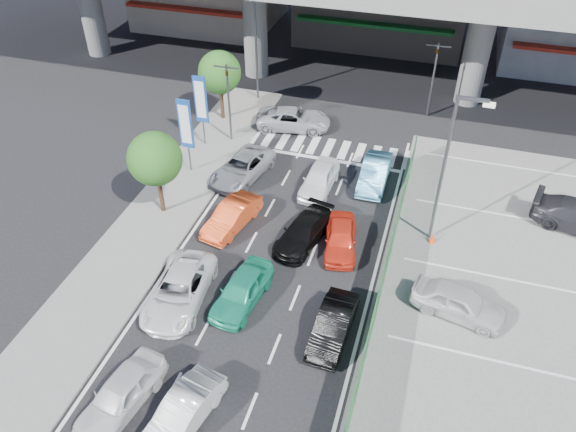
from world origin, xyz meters
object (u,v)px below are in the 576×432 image
(van_white_back_left, at_px, (121,394))
(taxi_teal_mid, at_px, (242,290))
(street_lamp_left, at_px, (258,35))
(hatch_black_mid_right, at_px, (333,326))
(parked_sedan_white, at_px, (459,302))
(street_lamp_right, at_px, (449,160))
(sedan_white_mid_left, at_px, (179,290))
(sedan_black_mid, at_px, (303,232))
(taxi_orange_left, at_px, (232,216))
(traffic_light_left, at_px, (228,84))
(traffic_light_right, at_px, (436,62))
(taxi_orange_right, at_px, (341,238))
(kei_truck_front_right, at_px, (375,173))
(tree_near, at_px, (155,159))
(hatch_white_back_mid, at_px, (183,413))
(signboard_near, at_px, (186,126))
(crossing_wagon_silver, at_px, (294,119))
(tree_far, at_px, (220,72))
(sedan_white_front_mid, at_px, (319,179))
(wagon_silver_front_left, at_px, (242,168))
(signboard_far, at_px, (201,102))
(traffic_cone, at_px, (433,237))

(van_white_back_left, xyz_separation_m, taxi_teal_mid, (2.43, 6.26, 0.00))
(street_lamp_left, height_order, hatch_black_mid_right, street_lamp_left)
(van_white_back_left, xyz_separation_m, parked_sedan_white, (11.71, 8.28, 0.07))
(street_lamp_right, bearing_deg, sedan_white_mid_left, -143.68)
(hatch_black_mid_right, relative_size, sedan_black_mid, 0.92)
(taxi_orange_left, bearing_deg, traffic_light_left, 124.16)
(traffic_light_right, bearing_deg, taxi_teal_mid, -107.11)
(taxi_orange_right, xyz_separation_m, kei_truck_front_right, (0.61, 6.07, 0.04))
(sedan_black_mid, bearing_deg, sedan_white_mid_left, -114.62)
(tree_near, height_order, hatch_white_back_mid, tree_near)
(signboard_near, height_order, crossing_wagon_silver, signboard_near)
(tree_far, relative_size, kei_truck_front_right, 1.15)
(street_lamp_right, xyz_separation_m, taxi_orange_left, (-10.16, -2.06, -4.11))
(hatch_black_mid_right, bearing_deg, sedan_white_front_mid, 110.34)
(sedan_white_front_mid, relative_size, kei_truck_front_right, 0.96)
(street_lamp_right, bearing_deg, wagon_silver_front_left, 168.20)
(signboard_far, bearing_deg, crossing_wagon_silver, 38.00)
(street_lamp_right, distance_m, tree_near, 14.38)
(traffic_light_left, relative_size, sedan_black_mid, 1.23)
(traffic_light_right, distance_m, sedan_white_front_mid, 12.07)
(hatch_white_back_mid, distance_m, sedan_white_mid_left, 6.12)
(hatch_white_back_mid, distance_m, parked_sedan_white, 12.40)
(hatch_white_back_mid, xyz_separation_m, sedan_white_front_mid, (1.05, 15.66, 0.04))
(taxi_teal_mid, bearing_deg, signboard_near, 133.37)
(sedan_black_mid, xyz_separation_m, sedan_white_front_mid, (-0.38, 4.63, 0.07))
(taxi_teal_mid, height_order, sedan_black_mid, taxi_teal_mid)
(traffic_light_right, distance_m, taxi_orange_left, 17.59)
(traffic_light_left, height_order, crossing_wagon_silver, traffic_light_left)
(van_white_back_left, xyz_separation_m, traffic_cone, (10.21, 12.75, -0.32))
(sedan_white_mid_left, height_order, taxi_teal_mid, taxi_teal_mid)
(taxi_orange_left, relative_size, wagon_silver_front_left, 0.85)
(traffic_cone, bearing_deg, sedan_white_mid_left, -145.00)
(hatch_white_back_mid, distance_m, crossing_wagon_silver, 21.99)
(tree_near, distance_m, sedan_white_front_mid, 9.16)
(sedan_white_mid_left, distance_m, crossing_wagon_silver, 16.41)
(street_lamp_right, distance_m, sedan_white_mid_left, 13.61)
(taxi_teal_mid, distance_m, sedan_white_front_mid, 9.44)
(crossing_wagon_silver, bearing_deg, wagon_silver_front_left, 158.99)
(hatch_black_mid_right, relative_size, kei_truck_front_right, 0.93)
(sedan_white_front_mid, bearing_deg, crossing_wagon_silver, 120.52)
(traffic_light_right, distance_m, wagon_silver_front_left, 14.69)
(traffic_cone, bearing_deg, parked_sedan_white, -71.45)
(parked_sedan_white, bearing_deg, taxi_orange_left, 89.01)
(street_lamp_left, relative_size, sedan_white_mid_left, 1.62)
(taxi_teal_mid, bearing_deg, taxi_orange_left, 122.98)
(traffic_light_right, height_order, hatch_black_mid_right, traffic_light_right)
(street_lamp_left, height_order, van_white_back_left, street_lamp_left)
(traffic_light_right, bearing_deg, hatch_white_back_mid, -102.99)
(tree_near, height_order, hatch_black_mid_right, tree_near)
(tree_near, xyz_separation_m, sedan_black_mid, (7.89, -0.13, -2.77))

